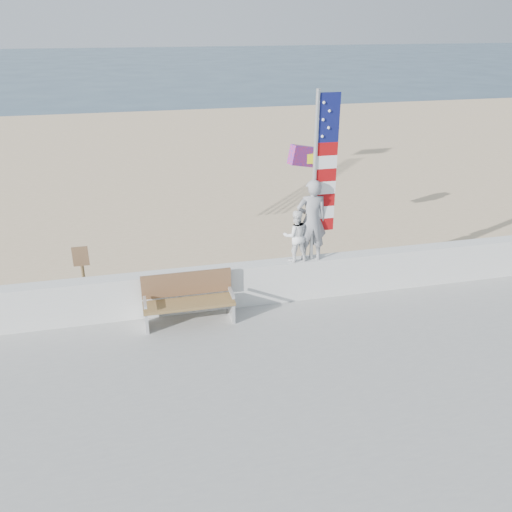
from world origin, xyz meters
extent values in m
plane|color=#2C4558|center=(0.00, 0.00, 0.00)|extent=(220.00, 220.00, 0.00)
cube|color=beige|center=(0.00, 9.00, 0.04)|extent=(90.00, 40.00, 0.08)
cube|color=silver|center=(0.00, 2.00, 0.63)|extent=(30.00, 0.35, 0.90)
imported|color=gray|center=(1.43, 2.00, 1.95)|extent=(0.68, 0.48, 1.75)
imported|color=white|center=(1.10, 2.00, 1.64)|extent=(0.55, 0.43, 1.11)
cube|color=olive|center=(-1.25, 1.45, 0.62)|extent=(1.80, 0.50, 0.06)
cube|color=brown|center=(-1.25, 1.72, 0.93)|extent=(1.80, 0.05, 0.50)
cube|color=silver|center=(-2.10, 1.45, 0.38)|extent=(0.06, 0.50, 0.40)
cube|color=silver|center=(-2.10, 1.40, 0.78)|extent=(0.06, 0.45, 0.05)
cube|color=silver|center=(-0.40, 1.45, 0.38)|extent=(0.06, 0.50, 0.40)
cube|color=silver|center=(-0.40, 1.40, 0.78)|extent=(0.06, 0.45, 0.05)
cylinder|color=silver|center=(1.45, 2.00, 2.83)|extent=(0.08, 0.08, 3.50)
cube|color=#0F1451|center=(1.69, 2.00, 4.03)|extent=(0.44, 0.02, 0.95)
cube|color=#9E0A0C|center=(1.69, 2.00, 1.84)|extent=(0.44, 0.02, 0.26)
cube|color=white|center=(1.69, 2.00, 2.10)|extent=(0.44, 0.02, 0.26)
cube|color=#9E0A0C|center=(1.69, 2.00, 2.37)|extent=(0.44, 0.02, 0.26)
cube|color=white|center=(1.69, 2.00, 2.63)|extent=(0.44, 0.02, 0.26)
cube|color=#9E0A0C|center=(1.69, 2.00, 2.89)|extent=(0.44, 0.02, 0.26)
cube|color=white|center=(1.69, 2.00, 3.16)|extent=(0.44, 0.02, 0.26)
cube|color=#9E0A0C|center=(1.69, 2.00, 3.42)|extent=(0.44, 0.02, 0.26)
sphere|color=white|center=(1.57, 1.98, 3.68)|extent=(0.06, 0.06, 0.06)
sphere|color=white|center=(1.69, 1.98, 3.84)|extent=(0.06, 0.06, 0.06)
sphere|color=white|center=(1.57, 1.98, 4.00)|extent=(0.06, 0.06, 0.06)
sphere|color=white|center=(1.69, 1.98, 4.16)|extent=(0.06, 0.06, 0.06)
sphere|color=white|center=(1.57, 1.98, 4.32)|extent=(0.06, 0.06, 0.06)
cube|color=red|center=(2.46, 5.61, 2.39)|extent=(1.06, 0.53, 0.70)
cube|color=#FFF91A|center=(2.61, 5.61, 2.34)|extent=(0.36, 0.27, 0.26)
cylinder|color=brown|center=(-3.29, 2.67, 0.68)|extent=(0.07, 0.07, 1.20)
cube|color=brown|center=(-3.29, 2.65, 1.33)|extent=(0.32, 0.03, 0.42)
camera|label=1|loc=(-2.12, -8.00, 5.83)|focal=38.00mm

